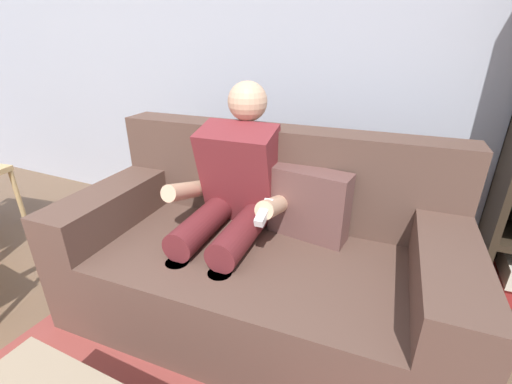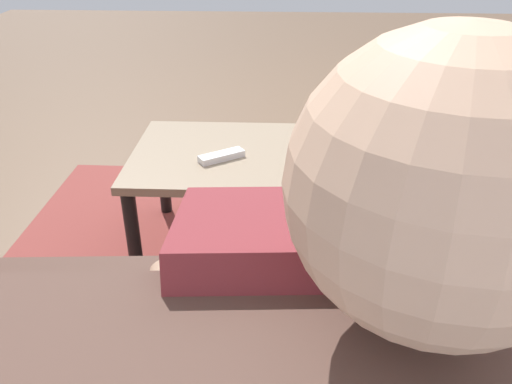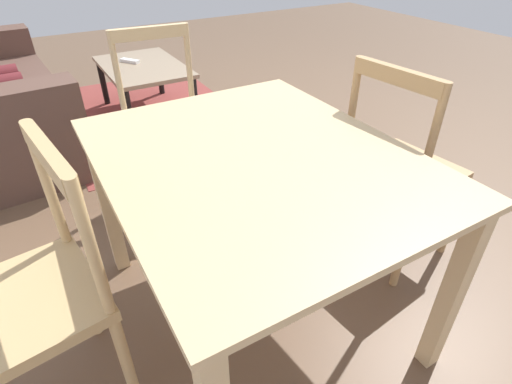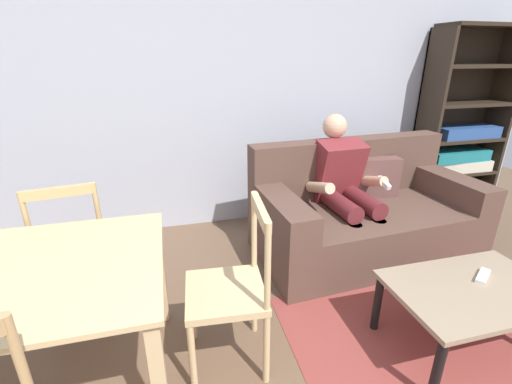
% 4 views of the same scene
% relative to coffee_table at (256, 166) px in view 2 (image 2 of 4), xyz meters
% --- Properties ---
extents(ground_plane, '(8.93, 8.93, 0.00)m').
position_rel_coffee_table_xyz_m(ground_plane, '(-0.95, -0.88, -0.37)').
color(ground_plane, brown).
extents(coffee_table, '(0.92, 0.60, 0.42)m').
position_rel_coffee_table_xyz_m(coffee_table, '(0.00, 0.00, 0.00)').
color(coffee_table, gray).
rests_on(coffee_table, ground_plane).
extents(tv_remote, '(0.17, 0.14, 0.02)m').
position_rel_coffee_table_xyz_m(tv_remote, '(0.12, 0.07, 0.07)').
color(tv_remote, white).
rests_on(tv_remote, coffee_table).
extents(area_rug, '(2.02, 1.42, 0.01)m').
position_rel_coffee_table_xyz_m(area_rug, '(-0.00, -0.00, -0.36)').
color(area_rug, brown).
rests_on(area_rug, ground_plane).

